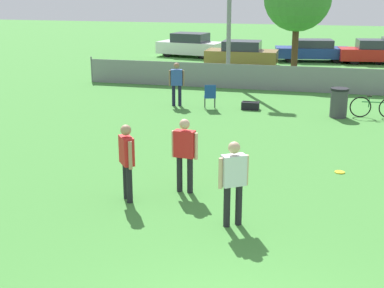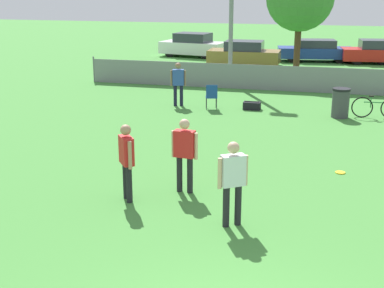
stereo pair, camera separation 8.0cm
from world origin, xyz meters
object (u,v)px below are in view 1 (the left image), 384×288
at_px(player_receiver_white, 233,177).
at_px(gear_bag_sideline, 250,106).
at_px(frisbee_disc, 340,172).
at_px(folding_chair_sideline, 210,95).
at_px(parked_car_tan, 242,54).
at_px(trash_bin, 339,103).
at_px(spectator_in_blue, 177,81).
at_px(player_thrower_red, 127,157).
at_px(player_defender_red, 185,150).
at_px(parked_car_white, 190,45).
at_px(bicycle_sideline, 375,107).
at_px(parked_car_blue, 313,50).
at_px(parked_car_red, 376,52).

bearing_deg(player_receiver_white, gear_bag_sideline, 61.83).
height_order(frisbee_disc, folding_chair_sideline, folding_chair_sideline).
bearing_deg(parked_car_tan, trash_bin, -66.41).
bearing_deg(spectator_in_blue, player_thrower_red, 84.04).
relative_size(folding_chair_sideline, trash_bin, 0.91).
bearing_deg(player_thrower_red, spectator_in_blue, 152.21).
height_order(folding_chair_sideline, trash_bin, trash_bin).
bearing_deg(player_defender_red, trash_bin, 72.94).
height_order(trash_bin, gear_bag_sideline, trash_bin).
distance_m(player_thrower_red, parked_car_white, 24.23).
xyz_separation_m(bicycle_sideline, parked_car_blue, (-2.72, 14.29, 0.28)).
xyz_separation_m(trash_bin, parked_car_blue, (-1.50, 14.49, 0.14)).
relative_size(spectator_in_blue, bicycle_sideline, 0.97).
height_order(frisbee_disc, parked_car_white, parked_car_white).
xyz_separation_m(player_receiver_white, trash_bin, (1.99, 9.64, -0.47)).
relative_size(player_receiver_white, parked_car_white, 0.38).
xyz_separation_m(player_thrower_red, parked_car_blue, (2.89, 23.46, -0.32)).
relative_size(folding_chair_sideline, parked_car_tan, 0.23).
bearing_deg(parked_car_blue, spectator_in_blue, -116.75).
xyz_separation_m(parked_car_white, parked_car_blue, (7.75, -0.28, -0.07)).
xyz_separation_m(frisbee_disc, parked_car_tan, (-5.39, 17.55, 0.67)).
relative_size(frisbee_disc, trash_bin, 0.24).
bearing_deg(spectator_in_blue, gear_bag_sideline, 165.98).
relative_size(folding_chair_sideline, parked_car_blue, 0.20).
height_order(spectator_in_blue, parked_car_red, spectator_in_blue).
relative_size(player_receiver_white, folding_chair_sideline, 1.79).
relative_size(trash_bin, gear_bag_sideline, 1.62).
distance_m(player_defender_red, parked_car_blue, 22.76).
bearing_deg(player_defender_red, parked_car_red, 81.50).
height_order(player_receiver_white, gear_bag_sideline, player_receiver_white).
bearing_deg(bicycle_sideline, player_defender_red, -122.71).
xyz_separation_m(bicycle_sideline, parked_car_white, (-10.47, 14.57, 0.35)).
xyz_separation_m(folding_chair_sideline, parked_car_red, (6.79, 14.43, 0.14)).
height_order(player_receiver_white, parked_car_white, player_receiver_white).
xyz_separation_m(player_thrower_red, frisbee_disc, (4.42, 2.97, -0.97)).
relative_size(player_defender_red, frisbee_disc, 6.70).
relative_size(player_thrower_red, frisbee_disc, 6.70).
bearing_deg(parked_car_white, player_thrower_red, -68.66).
height_order(player_defender_red, spectator_in_blue, player_defender_red).
xyz_separation_m(frisbee_disc, parked_car_red, (2.13, 20.50, 0.66)).
relative_size(spectator_in_blue, parked_car_red, 0.37).
xyz_separation_m(parked_car_white, parked_car_tan, (3.89, -3.22, -0.05)).
bearing_deg(parked_car_white, frisbee_disc, -56.15).
bearing_deg(bicycle_sideline, trash_bin, -174.88).
relative_size(folding_chair_sideline, bicycle_sideline, 0.55).
bearing_deg(parked_car_red, gear_bag_sideline, -118.44).
bearing_deg(player_thrower_red, parked_car_red, 126.85).
distance_m(player_thrower_red, parked_car_tan, 20.54).
xyz_separation_m(bicycle_sideline, parked_car_red, (0.94, 14.31, 0.29)).
bearing_deg(player_defender_red, frisbee_disc, 38.15).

